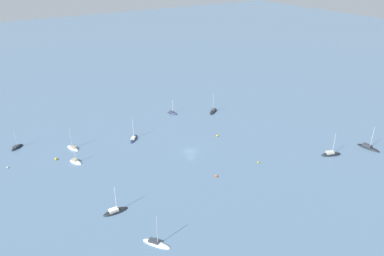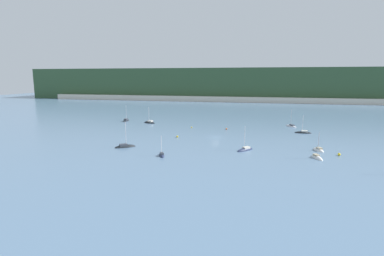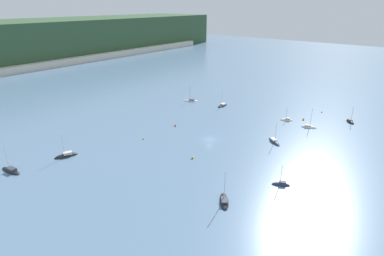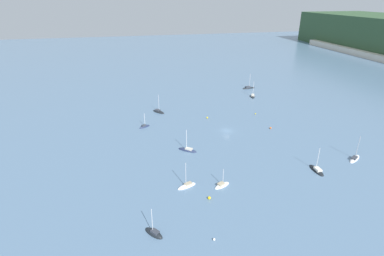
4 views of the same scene
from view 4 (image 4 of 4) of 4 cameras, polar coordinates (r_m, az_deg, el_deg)
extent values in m
plane|color=slate|center=(114.60, 6.67, -0.55)|extent=(600.00, 600.00, 0.00)
ellipsoid|color=black|center=(156.03, 11.47, 5.87)|extent=(6.98, 4.44, 1.90)
cube|color=beige|center=(155.23, 11.51, 6.14)|extent=(2.78, 2.24, 0.83)
cylinder|color=silver|center=(155.15, 11.60, 7.35)|extent=(0.14, 0.14, 7.15)
ellipsoid|color=silver|center=(107.76, 28.55, -5.23)|extent=(5.29, 6.83, 1.37)
cube|color=#333842|center=(106.97, 28.53, -5.02)|extent=(2.43, 2.80, 0.60)
cylinder|color=#B2B2B7|center=(106.32, 29.03, -3.22)|extent=(0.14, 0.14, 7.47)
ellipsoid|color=#232D4C|center=(118.58, -9.02, 0.18)|extent=(3.35, 4.66, 1.49)
cube|color=#333842|center=(118.11, -9.19, 0.46)|extent=(1.60, 1.89, 0.65)
cylinder|color=silver|center=(117.49, -9.02, 1.59)|extent=(0.14, 0.14, 5.37)
ellipsoid|color=black|center=(132.94, -6.38, 3.01)|extent=(6.53, 5.65, 1.70)
cube|color=#333842|center=(133.02, -6.55, 3.38)|extent=(2.77, 2.59, 0.65)
cylinder|color=silver|center=(131.24, -6.36, 4.72)|extent=(0.14, 0.14, 7.63)
ellipsoid|color=black|center=(69.27, -7.30, -19.34)|extent=(5.01, 4.48, 1.76)
cube|color=#333842|center=(68.54, -7.08, -19.03)|extent=(2.17, 2.08, 0.56)
cylinder|color=silver|center=(67.05, -7.62, -17.05)|extent=(0.14, 0.14, 6.11)
ellipsoid|color=white|center=(82.32, -1.01, -11.10)|extent=(3.31, 5.76, 1.66)
cube|color=tan|center=(82.08, -0.74, -10.58)|extent=(1.70, 2.25, 0.56)
cylinder|color=silver|center=(79.97, -1.20, -8.83)|extent=(0.14, 0.14, 7.04)
ellipsoid|color=#232D4C|center=(99.75, -0.87, -4.31)|extent=(5.54, 6.35, 1.60)
cube|color=beige|center=(99.20, -0.60, -4.00)|extent=(2.48, 2.67, 0.59)
cylinder|color=silver|center=(98.06, -1.06, -2.23)|extent=(0.14, 0.14, 7.08)
ellipsoid|color=white|center=(82.97, 5.74, -10.92)|extent=(3.59, 5.21, 1.57)
cube|color=tan|center=(82.30, 5.55, -10.58)|extent=(1.83, 2.12, 0.67)
cylinder|color=silver|center=(81.54, 5.95, -9.24)|extent=(0.14, 0.14, 4.74)
ellipsoid|color=black|center=(169.89, 10.73, 7.42)|extent=(3.17, 7.91, 1.41)
cube|color=#333842|center=(169.34, 10.57, 7.67)|extent=(1.83, 2.95, 0.87)
cylinder|color=silver|center=(168.97, 10.95, 8.80)|extent=(0.14, 0.14, 7.62)
ellipsoid|color=black|center=(96.25, 22.60, -7.51)|extent=(6.54, 2.27, 1.47)
cube|color=silver|center=(95.52, 22.84, -7.27)|extent=(2.37, 1.55, 0.71)
cylinder|color=silver|center=(94.64, 22.86, -5.41)|extent=(0.14, 0.14, 6.90)
sphere|color=yellow|center=(132.54, 11.99, 2.67)|extent=(0.54, 0.54, 0.54)
sphere|color=yellow|center=(125.42, 2.92, 1.99)|extent=(0.71, 0.71, 0.71)
sphere|color=yellow|center=(77.80, 3.31, -13.14)|extent=(0.80, 0.80, 0.80)
sphere|color=white|center=(67.34, 4.23, -20.41)|extent=(0.56, 0.56, 0.56)
sphere|color=orange|center=(119.45, 14.74, 0.02)|extent=(0.70, 0.70, 0.70)
camera|label=1|loc=(133.80, 63.54, 16.84)|focal=35.00mm
camera|label=2|loc=(111.16, -52.85, 1.25)|focal=28.00mm
camera|label=3|loc=(173.86, -20.04, 21.22)|focal=28.00mm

